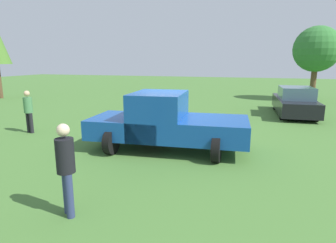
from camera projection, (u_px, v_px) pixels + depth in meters
ground_plane at (173, 141)px, 9.89m from camera, size 80.00×80.00×0.00m
pickup_truck at (164, 121)px, 8.79m from camera, size 2.65×4.99×1.80m
sedan_near at (295, 102)px, 14.50m from camera, size 4.60×1.94×1.46m
person_bystander at (28, 109)px, 10.84m from camera, size 0.40×0.40×1.64m
person_visitor at (66, 165)px, 4.95m from camera, size 0.45×0.45×1.70m
tree_back_left at (317, 49)px, 19.18m from camera, size 3.07×3.07×5.06m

